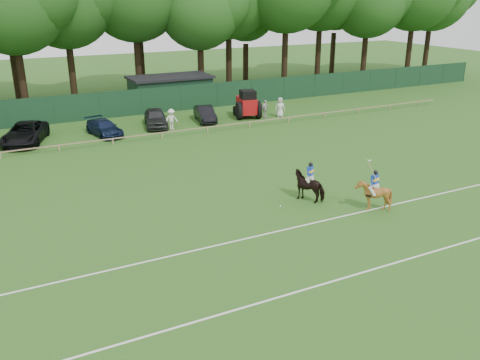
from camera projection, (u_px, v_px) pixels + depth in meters
ground at (258, 226)px, 25.64m from camera, size 160.00×160.00×0.00m
horse_dark at (310, 186)px, 28.63m from camera, size 1.85×2.14×1.67m
horse_chestnut at (373, 195)px, 27.24m from camera, size 1.79×1.90×1.72m
suv_black at (25, 133)px, 39.54m from camera, size 4.34×6.26×1.59m
sedan_navy at (104, 128)px, 41.71m from camera, size 2.65×4.69×1.28m
hatch_grey at (156, 118)px, 44.44m from camera, size 2.87×4.94×1.58m
estate_black at (205, 114)px, 46.32m from camera, size 2.23×4.36×1.37m
spectator_left at (171, 119)px, 43.49m from camera, size 1.19×0.73×1.78m
spectator_mid at (265, 109)px, 47.62m from camera, size 1.05×0.78×1.66m
spectator_right at (280, 107)px, 47.82m from camera, size 1.06×0.88×1.86m
rider_dark at (310, 173)px, 28.37m from camera, size 0.85×0.65×1.41m
rider_chestnut at (375, 182)px, 26.96m from camera, size 0.98×0.53×2.05m
polo_ball at (280, 206)px, 27.89m from camera, size 0.09×0.09×0.09m
pitch_lines at (295, 256)px, 22.70m from camera, size 60.00×5.10×0.01m
pitch_rail at (150, 134)px, 40.56m from camera, size 62.10×0.10×0.50m
perimeter_fence at (121, 104)px, 47.82m from camera, size 92.08×0.08×2.50m
utility_shed at (170, 90)px, 52.77m from camera, size 8.40×4.40×3.04m
tree_row at (121, 100)px, 55.80m from camera, size 96.00×12.00×21.00m
tractor at (247, 105)px, 47.51m from camera, size 2.71×3.50×2.62m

